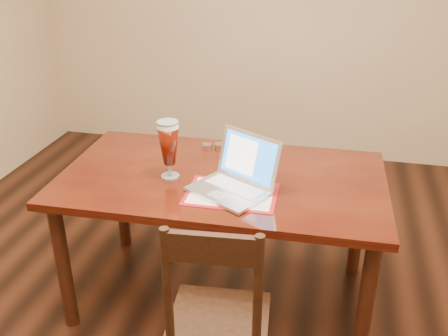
# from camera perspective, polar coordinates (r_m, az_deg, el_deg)

# --- Properties ---
(ground) EXTENTS (5.00, 5.00, 0.00)m
(ground) POSITION_cam_1_polar(r_m,az_deg,el_deg) (2.80, -0.94, -18.55)
(ground) COLOR black
(ground) RESTS_ON ground
(dining_table) EXTENTS (1.71, 0.99, 1.10)m
(dining_table) POSITION_cam_1_polar(r_m,az_deg,el_deg) (2.64, -0.37, -2.52)
(dining_table) COLOR #471709
(dining_table) RESTS_ON ground
(dining_chair) EXTENTS (0.46, 0.44, 1.00)m
(dining_chair) POSITION_cam_1_polar(r_m,az_deg,el_deg) (2.18, -0.74, -17.19)
(dining_chair) COLOR black
(dining_chair) RESTS_ON ground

